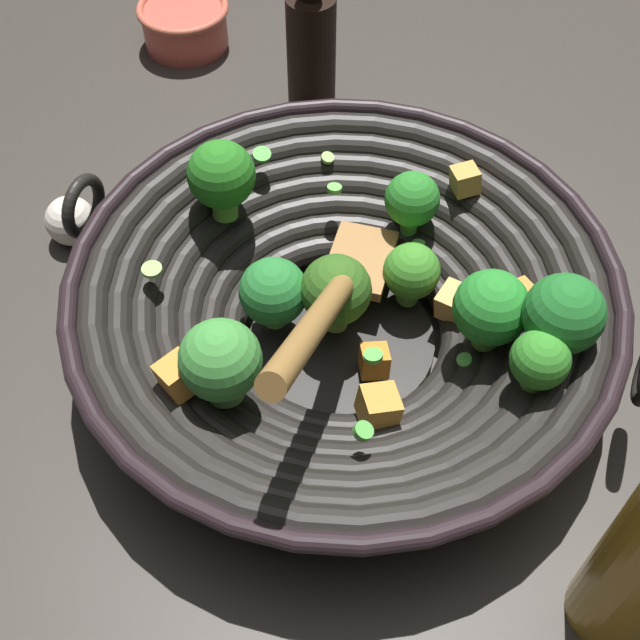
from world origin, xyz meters
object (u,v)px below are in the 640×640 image
wok (345,301)px  garlic_bulb (71,221)px  soy_sauce_bottle (311,49)px  prep_bowl (185,23)px

wok → garlic_bulb: bearing=-84.6°
soy_sauce_bottle → prep_bowl: bearing=-95.7°
garlic_bulb → prep_bowl: bearing=-161.8°
wok → garlic_bulb: size_ratio=10.17×
prep_bowl → garlic_bulb: bearing=18.2°
soy_sauce_bottle → garlic_bulb: soy_sauce_bottle is taller
wok → prep_bowl: size_ratio=4.52×
wok → soy_sauce_bottle: (-0.25, -0.19, 0.01)m
soy_sauce_bottle → prep_bowl: soy_sauce_bottle is taller
soy_sauce_bottle → prep_bowl: (-0.02, -0.18, -0.04)m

